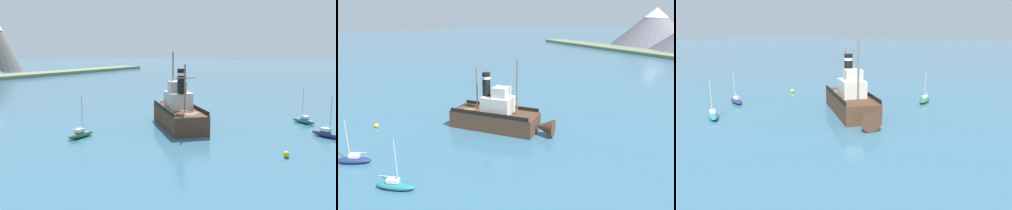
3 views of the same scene
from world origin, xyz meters
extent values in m
plane|color=#38667F|center=(0.00, 0.00, 0.00)|extent=(600.00, 600.00, 0.00)
cube|color=#4C3323|center=(1.95, 2.23, 1.20)|extent=(11.84, 11.33, 2.40)
cone|color=#4C3323|center=(7.27, 7.08, 1.20)|extent=(3.36, 3.35, 2.35)
cube|color=beige|center=(2.32, 2.57, 3.50)|extent=(4.98, 4.91, 2.20)
cube|color=beige|center=(2.69, 2.91, 5.30)|extent=(2.96, 2.97, 1.40)
cylinder|color=black|center=(1.06, 1.43, 6.20)|extent=(1.10, 1.10, 3.20)
cylinder|color=silver|center=(1.06, 1.43, 7.10)|extent=(1.16, 1.16, 0.35)
cylinder|color=#75604C|center=(4.39, 4.45, 6.15)|extent=(0.20, 0.20, 7.50)
cylinder|color=#75604C|center=(-0.05, 0.42, 5.40)|extent=(0.20, 0.20, 6.00)
cylinder|color=#75604C|center=(-0.05, 0.42, 6.72)|extent=(1.84, 2.00, 0.12)
cube|color=black|center=(0.50, 3.83, 2.65)|extent=(8.51, 7.76, 0.50)
cube|color=black|center=(3.40, 0.64, 2.65)|extent=(8.51, 7.76, 0.50)
ellipsoid|color=#23757A|center=(12.56, -11.90, 0.35)|extent=(3.03, 3.77, 0.70)
cube|color=silver|center=(12.45, -12.07, 0.88)|extent=(1.15, 1.27, 0.36)
cylinder|color=#B7B7BC|center=(12.73, -11.65, 2.80)|extent=(0.10, 0.10, 4.20)
cylinder|color=#B7B7BC|center=(12.23, -12.40, 1.25)|extent=(1.07, 1.54, 0.08)
ellipsoid|color=navy|center=(5.40, -15.55, 0.35)|extent=(2.58, 3.91, 0.70)
cube|color=silver|center=(5.48, -15.37, 0.88)|extent=(1.04, 1.27, 0.36)
cylinder|color=#B7B7BC|center=(5.28, -15.82, 2.80)|extent=(0.10, 0.10, 4.20)
cylinder|color=#B7B7BC|center=(5.65, -15.00, 1.25)|extent=(0.82, 1.67, 0.08)
ellipsoid|color=#286B3D|center=(-8.64, 9.71, 0.35)|extent=(3.84, 1.25, 0.70)
cube|color=silver|center=(-8.84, 9.72, 0.88)|extent=(1.12, 0.68, 0.36)
cylinder|color=#B7B7BC|center=(-8.34, 9.70, 2.80)|extent=(0.10, 0.10, 4.20)
cylinder|color=#B7B7BC|center=(-9.24, 9.74, 1.25)|extent=(1.80, 0.15, 0.08)
sphere|color=yellow|center=(-5.08, -12.91, 0.30)|extent=(0.61, 0.61, 0.61)
camera|label=1|loc=(-39.22, -18.84, 10.25)|focal=38.00mm
camera|label=2|loc=(38.49, -12.67, 15.19)|focal=32.00mm
camera|label=3|loc=(36.85, 19.75, 11.00)|focal=32.00mm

